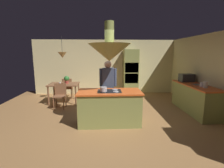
{
  "coord_description": "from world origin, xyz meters",
  "views": [
    {
      "loc": [
        -0.17,
        -4.61,
        1.91
      ],
      "look_at": [
        0.1,
        0.4,
        1.0
      ],
      "focal_mm": 26.9,
      "sensor_mm": 36.0,
      "label": 1
    }
  ],
  "objects": [
    {
      "name": "potted_plant_on_table",
      "position": [
        -1.59,
        1.92,
        0.93
      ],
      "size": [
        0.2,
        0.2,
        0.3
      ],
      "color": "#99382D",
      "rests_on": "dining_table"
    },
    {
      "name": "chair_by_back_wall",
      "position": [
        -1.7,
        2.55,
        0.5
      ],
      "size": [
        0.4,
        0.4,
        0.87
      ],
      "rotation": [
        0.0,
        0.0,
        3.14
      ],
      "color": "brown",
      "rests_on": "ground"
    },
    {
      "name": "canister_sugar",
      "position": [
        2.84,
        0.26,
        0.99
      ],
      "size": [
        0.11,
        0.11,
        0.14
      ],
      "primitive_type": "cylinder",
      "color": "silver",
      "rests_on": "counter_run_right"
    },
    {
      "name": "ground",
      "position": [
        0.0,
        0.0,
        0.0
      ],
      "size": [
        8.16,
        8.16,
        0.0
      ],
      "primitive_type": "plane",
      "color": "#9E7042"
    },
    {
      "name": "kitchen_island",
      "position": [
        0.0,
        -0.2,
        0.46
      ],
      "size": [
        1.71,
        0.85,
        0.94
      ],
      "color": "#8C934C",
      "rests_on": "ground"
    },
    {
      "name": "wall_right",
      "position": [
        3.25,
        0.4,
        1.27
      ],
      "size": [
        0.1,
        7.2,
        2.55
      ],
      "primitive_type": "cube",
      "color": "beige",
      "rests_on": "ground"
    },
    {
      "name": "dining_table",
      "position": [
        -1.7,
        1.9,
        0.66
      ],
      "size": [
        1.13,
        0.85,
        0.76
      ],
      "color": "brown",
      "rests_on": "ground"
    },
    {
      "name": "microwave_on_counter",
      "position": [
        2.84,
        1.22,
        1.06
      ],
      "size": [
        0.46,
        0.36,
        0.28
      ],
      "primitive_type": "cube",
      "color": "#232326",
      "rests_on": "counter_run_right"
    },
    {
      "name": "person_at_island",
      "position": [
        -0.02,
        0.49,
        0.98
      ],
      "size": [
        0.53,
        0.23,
        1.7
      ],
      "color": "tan",
      "rests_on": "ground"
    },
    {
      "name": "cooking_pot_on_cooktop",
      "position": [
        -0.16,
        -0.33,
        1.0
      ],
      "size": [
        0.18,
        0.18,
        0.12
      ],
      "primitive_type": "cylinder",
      "color": "#B2B2B7",
      "rests_on": "kitchen_island"
    },
    {
      "name": "wall_back",
      "position": [
        0.0,
        3.45,
        1.27
      ],
      "size": [
        6.8,
        0.1,
        2.55
      ],
      "primitive_type": "cube",
      "color": "beige",
      "rests_on": "ground"
    },
    {
      "name": "pendant_light_over_table",
      "position": [
        -1.7,
        1.9,
        1.86
      ],
      "size": [
        0.32,
        0.32,
        0.82
      ],
      "color": "#E0B266"
    },
    {
      "name": "canister_flour",
      "position": [
        2.84,
        0.08,
        1.01
      ],
      "size": [
        0.14,
        0.14,
        0.19
      ],
      "primitive_type": "cylinder",
      "color": "silver",
      "rests_on": "counter_run_right"
    },
    {
      "name": "range_hood",
      "position": [
        0.0,
        -0.2,
        1.97
      ],
      "size": [
        1.1,
        1.1,
        1.0
      ],
      "color": "#8C934C"
    },
    {
      "name": "cup_on_table",
      "position": [
        -1.8,
        1.69,
        0.81
      ],
      "size": [
        0.07,
        0.07,
        0.09
      ],
      "primitive_type": "cylinder",
      "color": "white",
      "rests_on": "dining_table"
    },
    {
      "name": "counter_run_right",
      "position": [
        2.84,
        0.6,
        0.47
      ],
      "size": [
        0.73,
        2.12,
        0.92
      ],
      "color": "#8C934C",
      "rests_on": "ground"
    },
    {
      "name": "chair_facing_island",
      "position": [
        -1.7,
        1.25,
        0.5
      ],
      "size": [
        0.4,
        0.4,
        0.87
      ],
      "color": "brown",
      "rests_on": "ground"
    },
    {
      "name": "oven_tower",
      "position": [
        1.1,
        3.04,
        1.05
      ],
      "size": [
        0.66,
        0.62,
        2.1
      ],
      "color": "#8C934C",
      "rests_on": "ground"
    }
  ]
}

